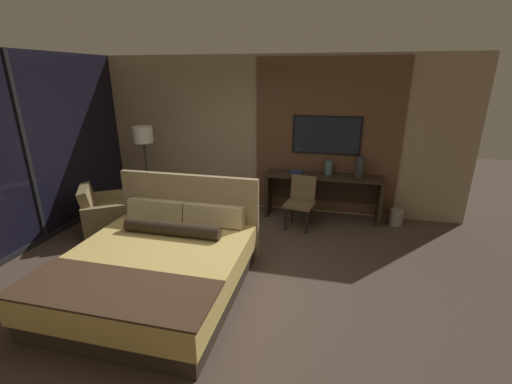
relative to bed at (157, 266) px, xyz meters
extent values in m
plane|color=#4C3D33|center=(0.61, 0.37, -0.31)|extent=(16.00, 16.00, 0.00)
cube|color=tan|center=(0.61, 2.97, 1.09)|extent=(7.20, 0.06, 2.80)
cube|color=brown|center=(1.78, 2.92, 1.09)|extent=(2.51, 0.03, 2.70)
cube|color=black|center=(-2.39, 0.77, 1.09)|extent=(0.02, 6.00, 2.80)
cube|color=black|center=(-2.37, 0.77, 1.09)|extent=(0.04, 0.06, 2.80)
cube|color=black|center=(-2.37, 0.77, -0.27)|extent=(0.05, 6.00, 0.08)
cube|color=#33281E|center=(0.00, -0.11, -0.20)|extent=(1.91, 2.05, 0.22)
cube|color=tan|center=(0.00, -0.11, 0.06)|extent=(1.97, 2.11, 0.30)
cube|color=#422D1E|center=(0.00, -0.80, 0.22)|extent=(1.99, 0.74, 0.02)
cube|color=#998460|center=(0.00, 0.98, 0.27)|extent=(2.01, 0.08, 1.17)
cube|color=#C6B284|center=(-0.42, 0.84, 0.35)|extent=(0.83, 0.23, 0.31)
cube|color=#C6B284|center=(0.42, 0.84, 0.35)|extent=(0.83, 0.23, 0.31)
cylinder|color=#2D2319|center=(0.00, 0.43, 0.29)|extent=(1.28, 0.17, 0.17)
cube|color=#2D2319|center=(1.78, 2.66, 0.47)|extent=(2.01, 0.47, 0.03)
cube|color=#2D2319|center=(0.81, 2.66, 0.07)|extent=(0.06, 0.42, 0.76)
cube|color=#2D2319|center=(2.76, 2.66, 0.07)|extent=(0.06, 0.42, 0.76)
cube|color=#2D2319|center=(1.78, 2.88, 0.15)|extent=(1.89, 0.02, 0.38)
cube|color=black|center=(1.78, 2.89, 1.15)|extent=(1.18, 0.04, 0.66)
cube|color=black|center=(1.78, 2.87, 1.15)|extent=(1.11, 0.01, 0.61)
cube|color=brown|center=(1.44, 2.13, 0.11)|extent=(0.52, 0.50, 0.05)
cube|color=brown|center=(1.48, 2.31, 0.35)|extent=(0.43, 0.18, 0.42)
cylinder|color=black|center=(1.24, 2.00, -0.11)|extent=(0.04, 0.04, 0.40)
cylinder|color=black|center=(1.59, 1.93, -0.11)|extent=(0.04, 0.04, 0.40)
cylinder|color=black|center=(1.30, 2.33, -0.11)|extent=(0.04, 0.04, 0.40)
cylinder|color=black|center=(1.65, 2.27, -0.11)|extent=(0.04, 0.04, 0.40)
cube|color=olive|center=(-1.53, 1.32, -0.09)|extent=(1.03, 0.99, 0.43)
cube|color=olive|center=(-1.81, 1.13, 0.30)|extent=(0.53, 0.65, 0.38)
cube|color=olive|center=(-1.33, 1.00, -0.02)|extent=(0.73, 0.53, 0.57)
cube|color=olive|center=(-1.74, 1.63, -0.02)|extent=(0.73, 0.53, 0.57)
cylinder|color=#282623|center=(-1.32, 2.13, -0.30)|extent=(0.28, 0.28, 0.03)
cylinder|color=#332D28|center=(-1.32, 2.13, 0.38)|extent=(0.03, 0.03, 1.38)
cylinder|color=silver|center=(-1.32, 2.13, 1.17)|extent=(0.34, 0.34, 0.28)
cylinder|color=#333338|center=(2.38, 2.72, 0.66)|extent=(0.14, 0.14, 0.35)
cylinder|color=#4C706B|center=(1.86, 2.77, 0.60)|extent=(0.14, 0.14, 0.24)
cube|color=navy|center=(1.30, 2.72, 0.50)|extent=(0.25, 0.20, 0.03)
cylinder|color=gray|center=(3.06, 2.65, -0.17)|extent=(0.22, 0.22, 0.28)
camera|label=1|loc=(1.96, -3.18, 2.16)|focal=24.00mm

